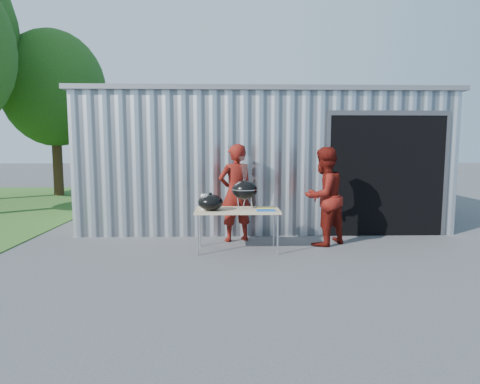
{
  "coord_description": "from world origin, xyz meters",
  "views": [
    {
      "loc": [
        -0.0,
        -6.52,
        1.86
      ],
      "look_at": [
        0.22,
        0.67,
        1.05
      ],
      "focal_mm": 30.0,
      "sensor_mm": 36.0,
      "label": 1
    }
  ],
  "objects_px": {
    "kettle_grill": "(245,186)",
    "folding_table": "(237,212)",
    "person_bystander": "(324,196)",
    "person_cook": "(236,193)"
  },
  "relations": [
    {
      "from": "person_bystander",
      "to": "person_cook",
      "type": "bearing_deg",
      "value": -47.78
    },
    {
      "from": "person_cook",
      "to": "person_bystander",
      "type": "distance_m",
      "value": 1.7
    },
    {
      "from": "kettle_grill",
      "to": "person_bystander",
      "type": "bearing_deg",
      "value": 12.43
    },
    {
      "from": "folding_table",
      "to": "kettle_grill",
      "type": "relative_size",
      "value": 1.59
    },
    {
      "from": "kettle_grill",
      "to": "person_bystander",
      "type": "height_order",
      "value": "person_bystander"
    },
    {
      "from": "folding_table",
      "to": "person_bystander",
      "type": "height_order",
      "value": "person_bystander"
    },
    {
      "from": "folding_table",
      "to": "person_bystander",
      "type": "distance_m",
      "value": 1.7
    },
    {
      "from": "kettle_grill",
      "to": "folding_table",
      "type": "bearing_deg",
      "value": -159.26
    },
    {
      "from": "folding_table",
      "to": "person_cook",
      "type": "xyz_separation_m",
      "value": [
        -0.01,
        0.76,
        0.25
      ]
    },
    {
      "from": "kettle_grill",
      "to": "person_bystander",
      "type": "distance_m",
      "value": 1.56
    }
  ]
}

